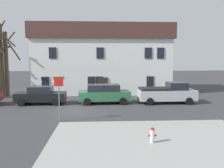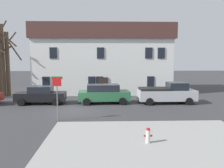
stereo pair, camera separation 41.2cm
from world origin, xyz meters
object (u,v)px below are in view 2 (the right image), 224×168
object	(u,v)px
car_green_wagon	(104,94)
car_black_sedan	(41,95)
street_sign_pole	(57,90)
bicycle_leaning	(42,94)
tree_bare_near	(1,56)
building_main	(103,59)
pickup_truck_silver	(167,93)
tree_bare_far	(8,62)
fire_hydrant	(148,135)

from	to	relation	value
car_green_wagon	car_black_sedan	bearing A→B (deg)	-179.86
street_sign_pole	bicycle_leaning	distance (m)	10.79
tree_bare_near	bicycle_leaning	size ratio (longest dim) A/B	4.85
building_main	pickup_truck_silver	distance (m)	10.47
building_main	tree_bare_far	world-z (taller)	building_main
car_black_sedan	street_sign_pole	world-z (taller)	street_sign_pole
tree_bare_far	bicycle_leaning	bearing A→B (deg)	-13.46
car_green_wagon	street_sign_pole	xyz separation A→B (m)	(-3.13, -6.20, 1.17)
fire_hydrant	street_sign_pole	xyz separation A→B (m)	(-5.23, 4.59, 1.59)
street_sign_pole	bicycle_leaning	world-z (taller)	street_sign_pole
bicycle_leaning	car_black_sedan	bearing A→B (deg)	-76.25
tree_bare_far	pickup_truck_silver	world-z (taller)	tree_bare_far
car_green_wagon	bicycle_leaning	size ratio (longest dim) A/B	2.79
tree_bare_far	bicycle_leaning	xyz separation A→B (m)	(3.81, -0.91, -3.46)
tree_bare_far	street_sign_pole	bearing A→B (deg)	-55.69
car_black_sedan	car_green_wagon	distance (m)	5.83
building_main	street_sign_pole	size ratio (longest dim) A/B	5.44
tree_bare_near	building_main	bearing A→B (deg)	16.45
tree_bare_far	fire_hydrant	world-z (taller)	tree_bare_far
car_green_wagon	fire_hydrant	bearing A→B (deg)	-78.96
car_green_wagon	street_sign_pole	world-z (taller)	street_sign_pole
tree_bare_far	car_black_sedan	size ratio (longest dim) A/B	1.59
bicycle_leaning	car_green_wagon	bearing A→B (deg)	-29.36
car_black_sedan	fire_hydrant	bearing A→B (deg)	-53.63
tree_bare_far	car_green_wagon	size ratio (longest dim) A/B	1.48
tree_bare_near	bicycle_leaning	distance (m)	6.03
fire_hydrant	tree_bare_near	bearing A→B (deg)	130.96
car_black_sedan	car_green_wagon	bearing A→B (deg)	0.14
tree_bare_near	tree_bare_far	world-z (taller)	tree_bare_near
tree_bare_near	fire_hydrant	bearing A→B (deg)	-49.04
car_black_sedan	street_sign_pole	distance (m)	6.87
car_black_sedan	tree_bare_far	bearing A→B (deg)	135.08
fire_hydrant	street_sign_pole	size ratio (longest dim) A/B	0.25
fire_hydrant	car_black_sedan	bearing A→B (deg)	126.37
building_main	bicycle_leaning	bearing A→B (deg)	-149.34
tree_bare_near	fire_hydrant	world-z (taller)	tree_bare_near
building_main	tree_bare_near	size ratio (longest dim) A/B	1.96
building_main	street_sign_pole	bearing A→B (deg)	-102.31
building_main	pickup_truck_silver	world-z (taller)	building_main
tree_bare_far	building_main	bearing A→B (deg)	16.22
tree_bare_far	bicycle_leaning	world-z (taller)	tree_bare_far
tree_bare_near	pickup_truck_silver	distance (m)	18.08
tree_bare_near	street_sign_pole	size ratio (longest dim) A/B	2.78
car_green_wagon	fire_hydrant	world-z (taller)	car_green_wagon
pickup_truck_silver	street_sign_pole	xyz separation A→B (m)	(-9.07, -6.04, 1.15)
car_black_sedan	pickup_truck_silver	xyz separation A→B (m)	(11.78, -0.15, 0.12)
fire_hydrant	pickup_truck_silver	bearing A→B (deg)	70.16
building_main	pickup_truck_silver	size ratio (longest dim) A/B	3.09
fire_hydrant	bicycle_leaning	distance (m)	17.09
tree_bare_near	car_black_sedan	distance (m)	7.86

